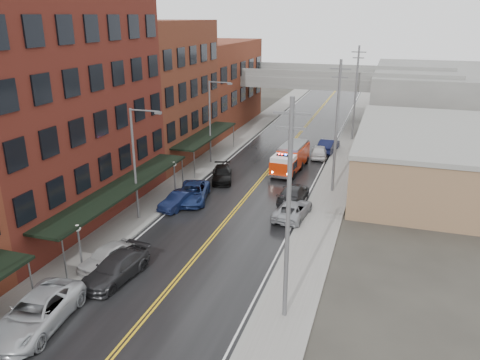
% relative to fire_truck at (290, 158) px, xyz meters
% --- Properties ---
extents(road, '(11.00, 160.00, 0.02)m').
position_rel_fire_truck_xyz_m(road, '(-2.16, -9.92, -1.43)').
color(road, black).
rests_on(road, ground).
extents(sidewalk_left, '(3.00, 160.00, 0.15)m').
position_rel_fire_truck_xyz_m(sidewalk_left, '(-9.46, -9.92, -1.37)').
color(sidewalk_left, slate).
rests_on(sidewalk_left, ground).
extents(sidewalk_right, '(3.00, 160.00, 0.15)m').
position_rel_fire_truck_xyz_m(sidewalk_right, '(5.14, -9.92, -1.37)').
color(sidewalk_right, slate).
rests_on(sidewalk_right, ground).
extents(curb_left, '(0.30, 160.00, 0.15)m').
position_rel_fire_truck_xyz_m(curb_left, '(-7.81, -9.92, -1.37)').
color(curb_left, gray).
rests_on(curb_left, ground).
extents(curb_right, '(0.30, 160.00, 0.15)m').
position_rel_fire_truck_xyz_m(curb_right, '(3.49, -9.92, -1.37)').
color(curb_right, gray).
rests_on(curb_right, ground).
extents(brick_building_b, '(9.00, 20.00, 18.00)m').
position_rel_fire_truck_xyz_m(brick_building_b, '(-15.46, -16.92, 7.56)').
color(brick_building_b, maroon).
rests_on(brick_building_b, ground).
extents(brick_building_c, '(9.00, 15.00, 15.00)m').
position_rel_fire_truck_xyz_m(brick_building_c, '(-15.46, 0.58, 6.06)').
color(brick_building_c, brown).
rests_on(brick_building_c, ground).
extents(brick_building_far, '(9.00, 20.00, 12.00)m').
position_rel_fire_truck_xyz_m(brick_building_far, '(-15.46, 18.08, 4.56)').
color(brick_building_far, brown).
rests_on(brick_building_far, ground).
extents(tan_building, '(14.00, 22.00, 5.00)m').
position_rel_fire_truck_xyz_m(tan_building, '(13.84, 0.08, 1.06)').
color(tan_building, '#8C694B').
rests_on(tan_building, ground).
extents(right_far_block, '(18.00, 30.00, 8.00)m').
position_rel_fire_truck_xyz_m(right_far_block, '(15.84, 30.08, 2.56)').
color(right_far_block, slate).
rests_on(right_far_block, ground).
extents(awning_1, '(2.60, 18.00, 3.09)m').
position_rel_fire_truck_xyz_m(awning_1, '(-9.65, -16.92, 1.55)').
color(awning_1, black).
rests_on(awning_1, ground).
extents(awning_2, '(2.60, 13.00, 3.09)m').
position_rel_fire_truck_xyz_m(awning_2, '(-9.65, 0.58, 1.54)').
color(awning_2, black).
rests_on(awning_2, ground).
extents(globe_lamp_1, '(0.44, 0.44, 3.12)m').
position_rel_fire_truck_xyz_m(globe_lamp_1, '(-8.56, -23.92, 0.87)').
color(globe_lamp_1, '#59595B').
rests_on(globe_lamp_1, ground).
extents(globe_lamp_2, '(0.44, 0.44, 3.12)m').
position_rel_fire_truck_xyz_m(globe_lamp_2, '(-8.56, -9.92, 0.87)').
color(globe_lamp_2, '#59595B').
rests_on(globe_lamp_2, ground).
extents(street_lamp_1, '(2.64, 0.22, 9.00)m').
position_rel_fire_truck_xyz_m(street_lamp_1, '(-8.71, -15.92, 3.75)').
color(street_lamp_1, '#59595B').
rests_on(street_lamp_1, ground).
extents(street_lamp_2, '(2.64, 0.22, 9.00)m').
position_rel_fire_truck_xyz_m(street_lamp_2, '(-8.71, 0.08, 3.75)').
color(street_lamp_2, '#59595B').
rests_on(street_lamp_2, ground).
extents(utility_pole_0, '(1.80, 0.24, 12.00)m').
position_rel_fire_truck_xyz_m(utility_pole_0, '(5.04, -24.92, 4.87)').
color(utility_pole_0, '#59595B').
rests_on(utility_pole_0, ground).
extents(utility_pole_1, '(1.80, 0.24, 12.00)m').
position_rel_fire_truck_xyz_m(utility_pole_1, '(5.04, -4.92, 4.87)').
color(utility_pole_1, '#59595B').
rests_on(utility_pole_1, ground).
extents(utility_pole_2, '(1.80, 0.24, 12.00)m').
position_rel_fire_truck_xyz_m(utility_pole_2, '(5.04, 15.08, 4.87)').
color(utility_pole_2, '#59595B').
rests_on(utility_pole_2, ground).
extents(overpass, '(40.00, 10.00, 7.50)m').
position_rel_fire_truck_xyz_m(overpass, '(-2.16, 22.08, 4.55)').
color(overpass, slate).
rests_on(overpass, ground).
extents(fire_truck, '(3.34, 7.43, 2.66)m').
position_rel_fire_truck_xyz_m(fire_truck, '(0.00, 0.00, 0.00)').
color(fire_truck, '#B92808').
rests_on(fire_truck, ground).
extents(parked_car_left_2, '(3.44, 6.32, 1.68)m').
position_rel_fire_truck_xyz_m(parked_car_left_2, '(-7.15, -29.72, -0.60)').
color(parked_car_left_2, '#B2B5BA').
rests_on(parked_car_left_2, ground).
extents(parked_car_left_3, '(2.69, 5.36, 1.49)m').
position_rel_fire_truck_xyz_m(parked_car_left_3, '(-5.76, -24.31, -0.69)').
color(parked_car_left_3, '#252527').
rests_on(parked_car_left_3, ground).
extents(parked_car_left_4, '(2.60, 4.52, 1.45)m').
position_rel_fire_truck_xyz_m(parked_car_left_4, '(-7.16, -23.12, -0.72)').
color(parked_car_left_4, '#BCBCBC').
rests_on(parked_car_left_4, ground).
extents(parked_car_left_5, '(2.34, 4.38, 1.37)m').
position_rel_fire_truck_xyz_m(parked_car_left_5, '(-6.89, -12.72, -0.75)').
color(parked_car_left_5, black).
rests_on(parked_car_left_5, ground).
extents(parked_car_left_6, '(3.71, 5.88, 1.51)m').
position_rel_fire_truck_xyz_m(parked_car_left_6, '(-6.41, -10.84, -0.68)').
color(parked_car_left_6, navy).
rests_on(parked_car_left_6, ground).
extents(parked_car_left_7, '(3.28, 5.02, 1.35)m').
position_rel_fire_truck_xyz_m(parked_car_left_7, '(-5.76, -5.12, -0.76)').
color(parked_car_left_7, black).
rests_on(parked_car_left_7, ground).
extents(parked_car_right_0, '(2.77, 5.21, 1.40)m').
position_rel_fire_truck_xyz_m(parked_car_right_0, '(2.72, -11.72, -0.74)').
color(parked_car_right_0, gray).
rests_on(parked_car_right_0, ground).
extents(parked_car_right_1, '(2.20, 5.29, 1.53)m').
position_rel_fire_truck_xyz_m(parked_car_right_1, '(2.07, -8.36, -0.68)').
color(parked_car_right_1, black).
rests_on(parked_car_right_1, ground).
extents(parked_car_right_2, '(2.12, 4.51, 1.49)m').
position_rel_fire_truck_xyz_m(parked_car_right_2, '(2.20, 5.78, -0.69)').
color(parked_car_right_2, silver).
rests_on(parked_car_right_2, ground).
extents(parked_car_right_3, '(2.26, 5.06, 1.61)m').
position_rel_fire_truck_xyz_m(parked_car_right_3, '(2.84, 8.49, -0.63)').
color(parked_car_right_3, black).
rests_on(parked_car_right_3, ground).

